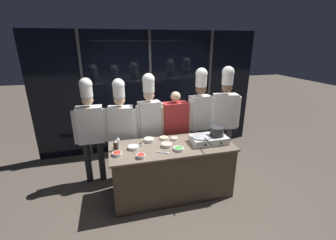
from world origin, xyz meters
TOP-DOWN VIEW (x-y plane):
  - ground_plane at (0.00, 0.00)m, footprint 24.00×24.00m
  - window_wall_back at (0.00, 1.83)m, footprint 5.02×0.09m
  - demo_counter at (0.00, 0.00)m, footprint 1.97×0.82m
  - portable_stove at (0.61, -0.05)m, footprint 0.59×0.36m
  - frying_pan at (0.48, -0.05)m, footprint 0.32×0.54m
  - stock_pot at (0.75, -0.05)m, footprint 0.26×0.23m
  - squeeze_bottle_soy at (-0.87, 0.05)m, footprint 0.07×0.07m
  - squeeze_bottle_clear at (-0.83, 0.16)m, footprint 0.06×0.06m
  - prep_bowl_scallions at (0.06, -0.18)m, footprint 0.17×0.17m
  - prep_bowl_noodles at (-0.33, 0.25)m, footprint 0.17×0.17m
  - prep_bowl_shrimp at (-0.09, -0.01)m, footprint 0.17×0.17m
  - prep_bowl_bell_pepper at (-0.54, -0.27)m, footprint 0.13×0.13m
  - prep_bowl_ginger at (-0.06, 0.28)m, footprint 0.15×0.15m
  - prep_bowl_soy_glaze at (-0.49, 0.12)m, footprint 0.10×0.10m
  - prep_bowl_rice at (-0.61, 0.04)m, footprint 0.17×0.17m
  - prep_bowl_chicken at (0.10, 0.21)m, footprint 0.12×0.12m
  - prep_bowl_chili_flakes at (-0.87, -0.11)m, footprint 0.15×0.15m
  - serving_spoon_slotted at (-0.17, -0.22)m, footprint 0.20×0.11m
  - chef_head at (-1.26, 0.70)m, footprint 0.57×0.23m
  - chef_sous at (-0.75, 0.65)m, footprint 0.56×0.29m
  - chef_line at (-0.23, 0.69)m, footprint 0.51×0.25m
  - person_guest at (0.26, 0.70)m, footprint 0.60×0.25m
  - chef_pastry at (0.76, 0.73)m, footprint 0.52×0.26m
  - chef_apprentice at (1.25, 0.64)m, footprint 0.59×0.29m

SIDE VIEW (x-z plane):
  - ground_plane at x=0.00m, z-range 0.00..0.00m
  - demo_counter at x=0.00m, z-range 0.00..0.89m
  - serving_spoon_slotted at x=-0.17m, z-range 0.89..0.90m
  - prep_bowl_ginger at x=-0.06m, z-range 0.89..0.92m
  - prep_bowl_chicken at x=0.10m, z-range 0.89..0.93m
  - prep_bowl_soy_glaze at x=-0.49m, z-range 0.89..0.93m
  - prep_bowl_scallions at x=0.06m, z-range 0.89..0.93m
  - prep_bowl_chili_flakes at x=-0.87m, z-range 0.89..0.94m
  - prep_bowl_rice at x=-0.61m, z-range 0.89..0.94m
  - prep_bowl_shrimp at x=-0.09m, z-range 0.89..0.94m
  - prep_bowl_bell_pepper at x=-0.54m, z-range 0.89..0.94m
  - prep_bowl_noodles at x=-0.33m, z-range 0.89..0.95m
  - portable_stove at x=0.61m, z-range 0.88..1.01m
  - person_guest at x=0.26m, z-range 0.16..1.77m
  - squeeze_bottle_clear at x=-0.83m, z-range 0.88..1.05m
  - squeeze_bottle_soy at x=-0.87m, z-range 0.88..1.06m
  - frying_pan at x=0.48m, z-range 1.01..1.06m
  - stock_pot at x=0.75m, z-range 1.02..1.15m
  - chef_sous at x=-0.75m, z-range 0.15..2.04m
  - chef_head at x=-1.26m, z-range 0.15..2.07m
  - chef_line at x=-0.23m, z-range 0.19..2.14m
  - chef_apprentice at x=1.25m, z-range 0.17..2.21m
  - chef_pastry at x=0.76m, z-range 0.19..2.21m
  - window_wall_back at x=0.00m, z-range 0.00..2.70m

